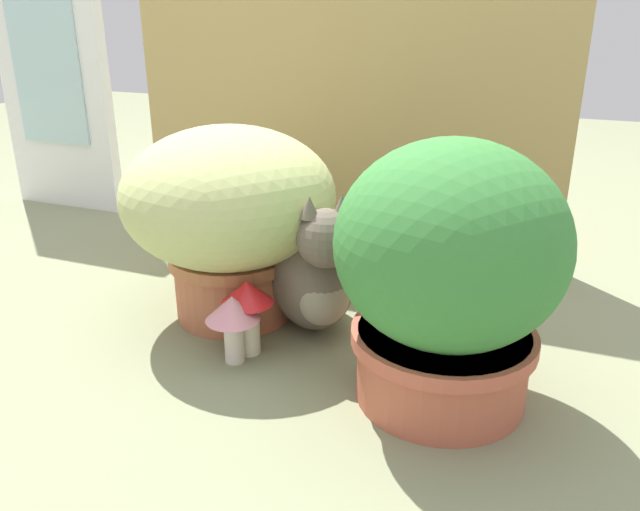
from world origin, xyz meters
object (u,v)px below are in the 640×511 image
at_px(grass_planter, 229,210).
at_px(cat, 313,271).
at_px(mushroom_ornament_red, 248,303).
at_px(leafy_planter, 448,271).
at_px(mushroom_ornament_pink, 233,315).

height_order(grass_planter, cat, grass_planter).
distance_m(cat, mushroom_ornament_red, 0.16).
bearing_deg(cat, leafy_planter, -28.26).
distance_m(grass_planter, mushroom_ornament_pink, 0.24).
height_order(grass_planter, mushroom_ornament_red, grass_planter).
relative_size(grass_planter, leafy_planter, 0.98).
distance_m(grass_planter, leafy_planter, 0.49).
xyz_separation_m(grass_planter, mushroom_ornament_red, (0.11, -0.14, -0.13)).
relative_size(cat, mushroom_ornament_red, 2.48).
bearing_deg(leafy_planter, cat, 151.74).
height_order(grass_planter, mushroom_ornament_pink, grass_planter).
height_order(leafy_planter, mushroom_ornament_pink, leafy_planter).
xyz_separation_m(leafy_planter, mushroom_ornament_red, (-0.37, 0.01, -0.13)).
bearing_deg(mushroom_ornament_red, grass_planter, 127.88).
xyz_separation_m(leafy_planter, mushroom_ornament_pink, (-0.38, -0.03, -0.13)).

